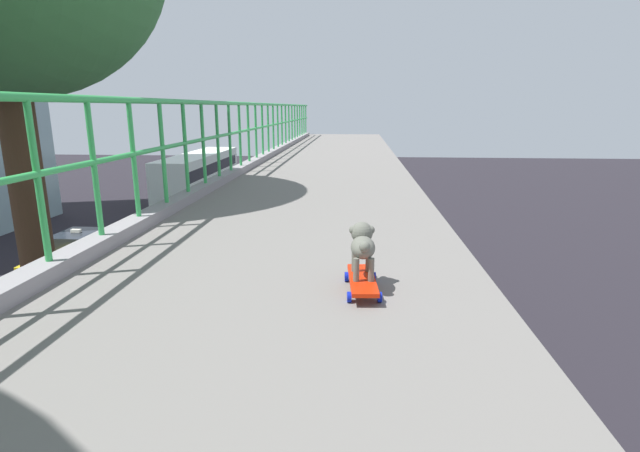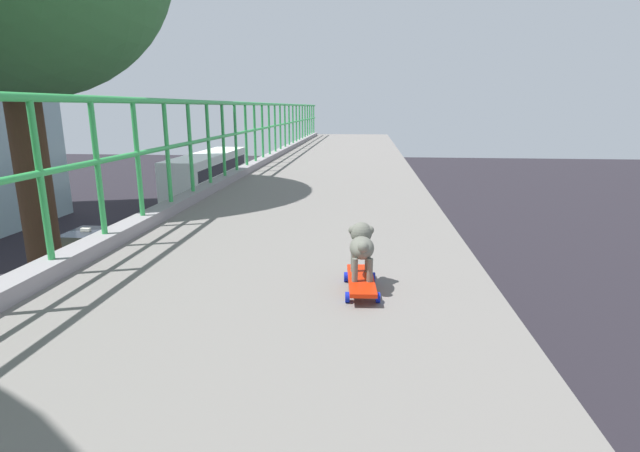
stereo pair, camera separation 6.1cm
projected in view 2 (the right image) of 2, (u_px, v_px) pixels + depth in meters
name	position (u px, v px, depth m)	size (l,w,h in m)	color
overpass_deck	(217.00, 402.00, 2.15)	(2.93, 36.41, 0.40)	slate
car_silver_fifth	(135.00, 291.00, 14.96)	(1.83, 3.90, 1.32)	#B1B9BF
car_yellow_cab_sixth	(85.00, 254.00, 18.35)	(1.77, 4.29, 1.68)	yellow
city_bus	(209.00, 172.00, 33.67)	(2.55, 11.86, 3.03)	white
toy_skateboard	(361.00, 281.00, 2.89)	(0.22, 0.53, 0.08)	red
small_dog	(362.00, 244.00, 2.90)	(0.17, 0.35, 0.32)	#636359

